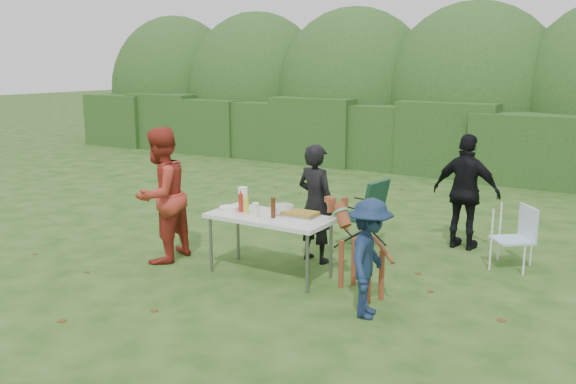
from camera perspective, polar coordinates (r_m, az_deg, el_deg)
The scene contains 20 objects.
ground at distance 7.39m, azimuth -4.18°, elevation -7.98°, with size 80.00×80.00×0.00m, color #1E4211.
hedge_row at distance 14.31m, azimuth 14.90°, elevation 4.94°, with size 22.00×1.40×1.70m, color #23471C.
shrub_backdrop at distance 15.78m, azimuth 16.77°, elevation 8.20°, with size 20.00×2.60×3.20m, color #3D6628.
folding_table at distance 7.26m, azimuth -1.72°, elevation -2.63°, with size 1.50×0.70×0.74m.
person_cook at distance 7.77m, azimuth 2.61°, elevation -1.08°, with size 0.56×0.37×1.53m, color black.
person_red_jacket at distance 7.93m, azimuth -11.82°, elevation -0.29°, with size 0.84×0.66×1.73m, color #A42F22.
person_black_puffy at distance 8.64m, azimuth 16.34°, elevation -0.00°, with size 0.93×0.39×1.59m, color black.
child at distance 6.16m, azimuth 7.63°, elevation -6.18°, with size 0.79×0.45×1.22m, color #142745.
dog at distance 6.78m, azimuth 6.87°, elevation -5.57°, with size 1.02×0.41×0.97m, color brown, non-canonical shape.
camping_chair at distance 8.46m, azimuth 6.85°, elevation -1.94°, with size 0.62×0.62×0.99m, color #173D2A, non-canonical shape.
lawn_chair at distance 8.08m, azimuth 20.23°, elevation -3.98°, with size 0.47×0.47×0.79m, color #5CABD3, non-canonical shape.
food_tray at distance 7.22m, azimuth 1.14°, elevation -2.19°, with size 0.45×0.30×0.02m, color #B7B7BA.
focaccia_bread at distance 7.21m, azimuth 1.14°, elevation -1.97°, with size 0.40×0.26×0.04m, color olive.
mustard_bottle at distance 7.31m, azimuth -3.93°, elevation -1.32°, with size 0.06×0.06×0.20m, color gold.
ketchup_bottle at distance 7.42m, azimuth -4.43°, elevation -1.05°, with size 0.06×0.06×0.22m, color maroon.
beer_bottle at distance 7.12m, azimuth -1.40°, elevation -1.49°, with size 0.06×0.06×0.24m, color #47230F.
paper_towel_roll at distance 7.64m, azimuth -4.23°, elevation -0.51°, with size 0.12×0.12×0.26m, color white.
cup_stack at distance 7.13m, azimuth -3.05°, elevation -1.73°, with size 0.08×0.08×0.18m, color white.
pasta_bowl at distance 7.35m, azimuth -0.49°, elevation -1.60°, with size 0.26×0.26×0.10m, color silver.
plate_stack at distance 7.52m, azimuth -5.54°, elevation -1.54°, with size 0.24×0.24×0.05m, color white.
Camera 1 is at (4.08, -5.61, 2.53)m, focal length 38.00 mm.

